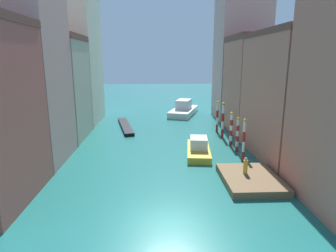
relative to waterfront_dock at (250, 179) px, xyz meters
name	(u,v)px	position (x,y,z in m)	size (l,w,h in m)	color
ground_plane	(160,129)	(-7.05, 18.79, -0.29)	(154.00, 154.00, 0.00)	#1E6B66
building_left_1	(18,60)	(-20.44, 6.32, 9.54)	(7.74, 8.00, 19.64)	tan
building_left_2	(53,88)	(-20.44, 14.78, 6.11)	(7.74, 8.32, 12.78)	#BCB299
building_left_3	(72,56)	(-20.44, 24.34, 10.10)	(7.74, 10.38, 20.76)	beige
building_right_1	(295,95)	(6.34, 6.58, 6.06)	(7.74, 11.98, 12.68)	#C6705B
building_right_2	(258,84)	(6.34, 17.29, 6.22)	(7.74, 9.39, 13.00)	#C6705B
building_right_3	(241,52)	(6.34, 26.31, 10.65)	(7.74, 7.82, 21.85)	tan
waterfront_dock	(250,179)	(0.00, 0.00, 0.00)	(4.50, 5.94, 0.58)	brown
person_on_dock	(246,166)	(-0.29, 0.54, 0.94)	(0.36, 0.36, 1.41)	gold
mooring_pole_0	(244,140)	(0.86, 4.97, 1.91)	(0.31, 0.31, 4.31)	red
mooring_pole_1	(237,134)	(1.14, 8.07, 1.68)	(0.35, 0.35, 3.83)	red
mooring_pole_2	(231,129)	(0.99, 10.18, 1.78)	(0.37, 0.37, 4.04)	red
mooring_pole_3	(223,120)	(0.92, 14.10, 2.03)	(0.39, 0.39, 4.53)	red
mooring_pole_4	(217,116)	(0.83, 16.94, 1.94)	(0.37, 0.37, 4.34)	red
vaporetto_white	(184,110)	(-2.56, 29.84, 0.62)	(6.44, 10.30, 2.72)	white
gondola_black	(125,126)	(-12.17, 20.03, -0.07)	(3.40, 10.67, 0.43)	black
motorboat_0	(199,148)	(-3.18, 7.41, 0.34)	(3.08, 6.77, 1.84)	gold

